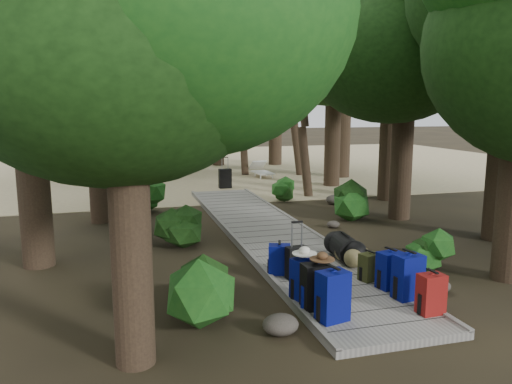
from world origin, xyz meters
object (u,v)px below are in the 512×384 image
object	(u,v)px
backpack_left_c	(305,277)
backpack_right_b	(408,274)
lone_suitcase_on_sand	(225,179)
backpack_left_a	(333,293)
duffel_right_khaki	(352,254)
backpack_right_a	(431,292)
backpack_right_d	(370,265)
backpack_left_d	(279,258)
backpack_left_b	(316,284)
suitcase_on_boardwalk	(296,262)
backpack_right_c	(390,268)
sun_lounger	(263,170)
kayak	(132,180)
duffel_right_black	(345,247)

from	to	relation	value
backpack_left_c	backpack_right_b	xyz separation A→B (m)	(1.56, -0.39, 0.02)
backpack_right_b	lone_suitcase_on_sand	size ratio (longest dim) A/B	1.06
backpack_right_b	backpack_left_a	bearing A→B (deg)	-171.69
backpack_right_b	duffel_right_khaki	xyz separation A→B (m)	(-0.04, 1.83, -0.20)
backpack_right_a	duffel_right_khaki	xyz separation A→B (m)	(-0.03, 2.44, -0.14)
backpack_left_c	backpack_right_d	bearing A→B (deg)	4.32
backpack_left_d	backpack_right_a	distance (m)	2.73
backpack_left_b	suitcase_on_boardwalk	xyz separation A→B (m)	(0.18, 1.32, -0.10)
backpack_left_d	backpack_right_c	size ratio (longest dim) A/B	0.87
backpack_left_b	backpack_right_d	bearing A→B (deg)	31.92
backpack_left_a	sun_lounger	world-z (taller)	backpack_left_a
kayak	backpack_right_c	bearing A→B (deg)	-85.83
backpack_right_d	backpack_left_d	bearing A→B (deg)	136.93
backpack_right_d	sun_lounger	xyz separation A→B (m)	(2.05, 13.45, -0.03)
backpack_right_c	kayak	size ratio (longest dim) A/B	0.22
duffel_right_khaki	sun_lounger	distance (m)	12.67
duffel_right_khaki	backpack_right_b	bearing A→B (deg)	-110.18
backpack_right_a	lone_suitcase_on_sand	xyz separation A→B (m)	(-0.33, 12.46, -0.06)
backpack_left_a	duffel_right_khaki	xyz separation A→B (m)	(1.43, 2.27, -0.21)
backpack_left_c	backpack_right_a	xyz separation A→B (m)	(1.55, -0.99, -0.04)
backpack_right_c	suitcase_on_boardwalk	xyz separation A→B (m)	(-1.31, 0.87, -0.06)
backpack_left_c	backpack_right_b	size ratio (longest dim) A/B	0.94
backpack_left_d	suitcase_on_boardwalk	size ratio (longest dim) A/B	1.04
backpack_left_c	lone_suitcase_on_sand	bearing A→B (deg)	67.91
suitcase_on_boardwalk	duffel_right_khaki	bearing A→B (deg)	13.05
duffel_right_black	kayak	size ratio (longest dim) A/B	0.25
backpack_right_c	sun_lounger	size ratio (longest dim) A/B	0.33
backpack_right_b	duffel_right_black	distance (m)	2.11
backpack_left_c	backpack_left_b	bearing A→B (deg)	-100.57
backpack_left_a	backpack_right_b	distance (m)	1.53
backpack_left_a	duffel_right_black	bearing A→B (deg)	47.76
backpack_left_b	duffel_right_black	distance (m)	2.55
backpack_left_d	backpack_right_b	size ratio (longest dim) A/B	0.76
backpack_right_d	duffel_right_black	size ratio (longest dim) A/B	0.68
backpack_left_b	backpack_right_a	world-z (taller)	backpack_left_b
kayak	sun_lounger	distance (m)	5.61
backpack_left_b	backpack_right_b	bearing A→B (deg)	-1.86
backpack_left_a	backpack_right_c	xyz separation A→B (m)	(1.43, 0.92, -0.06)
backpack_right_a	backpack_right_d	bearing A→B (deg)	92.76
backpack_right_d	sun_lounger	world-z (taller)	sun_lounger
backpack_right_b	lone_suitcase_on_sand	distance (m)	11.86
backpack_right_b	lone_suitcase_on_sand	bearing A→B (deg)	83.20
suitcase_on_boardwalk	lone_suitcase_on_sand	world-z (taller)	lone_suitcase_on_sand
duffel_right_khaki	suitcase_on_boardwalk	world-z (taller)	suitcase_on_boardwalk
backpack_right_d	lone_suitcase_on_sand	size ratio (longest dim) A/B	0.71
suitcase_on_boardwalk	backpack_right_d	bearing A→B (deg)	-27.93
duffel_right_khaki	kayak	size ratio (longest dim) A/B	0.18
backpack_left_c	suitcase_on_boardwalk	bearing A→B (deg)	61.10
backpack_right_b	backpack_right_d	world-z (taller)	backpack_right_b
suitcase_on_boardwalk	kayak	size ratio (longest dim) A/B	0.18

